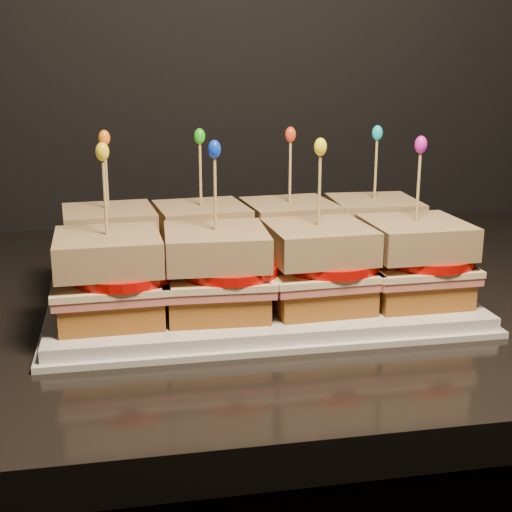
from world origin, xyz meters
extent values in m
cube|color=silver|center=(0.03, 1.59, 0.90)|extent=(0.42, 0.26, 0.02)
cube|color=silver|center=(0.03, 1.59, 0.89)|extent=(0.43, 0.27, 0.01)
cube|color=brown|center=(-0.12, 1.65, 0.92)|extent=(0.10, 0.10, 0.03)
cube|color=#C76155|center=(-0.12, 1.65, 0.94)|extent=(0.11, 0.11, 0.01)
cube|color=beige|center=(-0.12, 1.65, 0.94)|extent=(0.11, 0.11, 0.01)
cylinder|color=red|center=(-0.11, 1.65, 0.95)|extent=(0.09, 0.09, 0.01)
cube|color=#4F240E|center=(-0.12, 1.65, 0.97)|extent=(0.10, 0.10, 0.03)
cylinder|color=tan|center=(-0.12, 1.65, 1.02)|extent=(0.00, 0.00, 0.09)
ellipsoid|color=orange|center=(-0.12, 1.65, 1.06)|extent=(0.01, 0.01, 0.02)
cube|color=brown|center=(-0.02, 1.65, 0.92)|extent=(0.10, 0.10, 0.03)
cube|color=#C76155|center=(-0.02, 1.65, 0.94)|extent=(0.11, 0.11, 0.01)
cube|color=beige|center=(-0.02, 1.65, 0.94)|extent=(0.11, 0.11, 0.01)
cylinder|color=red|center=(-0.01, 1.65, 0.95)|extent=(0.09, 0.09, 0.01)
cube|color=#4F240E|center=(-0.02, 1.65, 0.97)|extent=(0.10, 0.10, 0.03)
cylinder|color=tan|center=(-0.02, 1.65, 1.02)|extent=(0.00, 0.00, 0.09)
ellipsoid|color=green|center=(-0.02, 1.65, 1.06)|extent=(0.01, 0.01, 0.02)
cube|color=brown|center=(0.08, 1.65, 0.92)|extent=(0.10, 0.10, 0.03)
cube|color=#C76155|center=(0.08, 1.65, 0.94)|extent=(0.11, 0.11, 0.01)
cube|color=beige|center=(0.08, 1.65, 0.94)|extent=(0.11, 0.11, 0.01)
cylinder|color=red|center=(0.09, 1.65, 0.95)|extent=(0.09, 0.09, 0.01)
cube|color=#4F240E|center=(0.08, 1.65, 0.97)|extent=(0.10, 0.10, 0.03)
cylinder|color=tan|center=(0.08, 1.65, 1.02)|extent=(0.00, 0.00, 0.09)
ellipsoid|color=red|center=(0.08, 1.65, 1.06)|extent=(0.01, 0.01, 0.02)
cube|color=brown|center=(0.18, 1.65, 0.92)|extent=(0.10, 0.10, 0.03)
cube|color=#C76155|center=(0.18, 1.65, 0.94)|extent=(0.11, 0.10, 0.01)
cube|color=beige|center=(0.18, 1.65, 0.94)|extent=(0.11, 0.10, 0.01)
cylinder|color=red|center=(0.19, 1.65, 0.95)|extent=(0.09, 0.09, 0.01)
cube|color=#4F240E|center=(0.18, 1.65, 0.97)|extent=(0.10, 0.10, 0.03)
cylinder|color=tan|center=(0.18, 1.65, 1.02)|extent=(0.00, 0.00, 0.09)
ellipsoid|color=#0FC2C5|center=(0.18, 1.65, 1.06)|extent=(0.01, 0.01, 0.02)
cube|color=brown|center=(-0.12, 1.53, 0.92)|extent=(0.10, 0.10, 0.03)
cube|color=#C76155|center=(-0.12, 1.53, 0.94)|extent=(0.10, 0.10, 0.01)
cube|color=beige|center=(-0.12, 1.53, 0.94)|extent=(0.11, 0.10, 0.01)
cylinder|color=red|center=(-0.11, 1.53, 0.95)|extent=(0.09, 0.09, 0.01)
cube|color=#4F240E|center=(-0.12, 1.53, 0.97)|extent=(0.10, 0.10, 0.03)
cylinder|color=tan|center=(-0.12, 1.53, 1.02)|extent=(0.00, 0.00, 0.09)
ellipsoid|color=yellow|center=(-0.12, 1.53, 1.06)|extent=(0.01, 0.01, 0.02)
cube|color=brown|center=(-0.02, 1.53, 0.92)|extent=(0.10, 0.10, 0.03)
cube|color=#C76155|center=(-0.02, 1.53, 0.94)|extent=(0.11, 0.10, 0.01)
cube|color=beige|center=(-0.02, 1.53, 0.94)|extent=(0.11, 0.10, 0.01)
cylinder|color=red|center=(-0.01, 1.53, 0.95)|extent=(0.09, 0.09, 0.01)
cube|color=#4F240E|center=(-0.02, 1.53, 0.97)|extent=(0.10, 0.10, 0.03)
cylinder|color=tan|center=(-0.02, 1.53, 1.02)|extent=(0.00, 0.00, 0.09)
ellipsoid|color=#0C33CF|center=(-0.02, 1.53, 1.06)|extent=(0.01, 0.01, 0.02)
cube|color=brown|center=(0.08, 1.53, 0.92)|extent=(0.10, 0.10, 0.03)
cube|color=#C76155|center=(0.08, 1.53, 0.94)|extent=(0.11, 0.10, 0.01)
cube|color=beige|center=(0.08, 1.53, 0.94)|extent=(0.11, 0.10, 0.01)
cylinder|color=red|center=(0.09, 1.53, 0.95)|extent=(0.09, 0.09, 0.01)
cube|color=#4F240E|center=(0.08, 1.53, 0.97)|extent=(0.10, 0.10, 0.03)
cylinder|color=tan|center=(0.08, 1.53, 1.02)|extent=(0.00, 0.00, 0.09)
ellipsoid|color=yellow|center=(0.08, 1.53, 1.06)|extent=(0.01, 0.01, 0.02)
cube|color=brown|center=(0.18, 1.53, 0.92)|extent=(0.09, 0.09, 0.03)
cube|color=#C76155|center=(0.18, 1.53, 0.94)|extent=(0.10, 0.10, 0.01)
cube|color=beige|center=(0.18, 1.53, 0.94)|extent=(0.11, 0.10, 0.01)
cylinder|color=red|center=(0.19, 1.53, 0.95)|extent=(0.09, 0.09, 0.01)
cube|color=#4F240E|center=(0.18, 1.53, 0.97)|extent=(0.10, 0.10, 0.03)
cylinder|color=tan|center=(0.18, 1.53, 1.02)|extent=(0.00, 0.00, 0.09)
ellipsoid|color=#CE1BA9|center=(0.18, 1.53, 1.06)|extent=(0.01, 0.01, 0.02)
camera|label=1|loc=(-0.10, 0.89, 1.14)|focal=50.00mm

